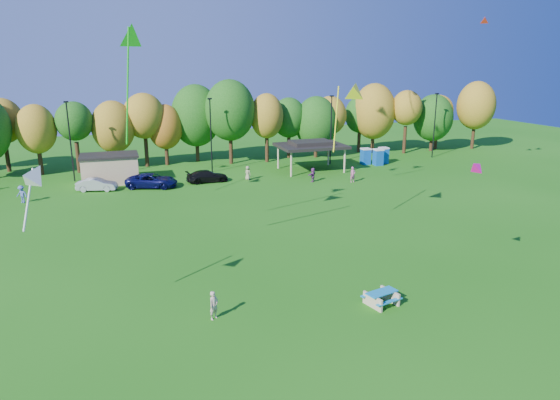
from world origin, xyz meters
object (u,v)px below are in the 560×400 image
object	(u,v)px
porta_potties	(376,156)
kite_flyer	(214,305)
picnic_table	(381,297)
car_b	(97,185)
car_c	(152,181)
car_d	(207,176)

from	to	relation	value
porta_potties	kite_flyer	xyz separation A→B (m)	(-28.65, -34.73, -0.31)
picnic_table	car_b	distance (m)	36.16
car_b	car_c	distance (m)	5.67
picnic_table	car_d	bearing A→B (deg)	82.54
kite_flyer	car_b	distance (m)	31.85
kite_flyer	car_d	size ratio (longest dim) A/B	0.33
car_b	car_d	xyz separation A→B (m)	(11.86, 0.30, 0.00)
picnic_table	car_b	world-z (taller)	car_b
car_c	car_d	bearing A→B (deg)	-65.70
kite_flyer	porta_potties	bearing A→B (deg)	14.44
car_d	car_c	bearing A→B (deg)	92.51
kite_flyer	car_d	world-z (taller)	kite_flyer
kite_flyer	picnic_table	bearing A→B (deg)	-44.35
car_d	porta_potties	bearing A→B (deg)	-85.62
picnic_table	car_c	distance (m)	33.72
picnic_table	car_c	world-z (taller)	car_c
kite_flyer	car_b	xyz separation A→B (m)	(-6.54, 31.17, -0.10)
porta_potties	picnic_table	size ratio (longest dim) A/B	1.75
picnic_table	car_c	xyz separation A→B (m)	(-10.13, 32.16, 0.30)
porta_potties	car_c	xyz separation A→B (m)	(-29.53, -3.92, -0.34)
car_b	porta_potties	bearing A→B (deg)	-71.02
porta_potties	car_d	world-z (taller)	porta_potties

